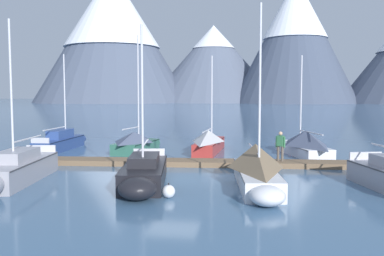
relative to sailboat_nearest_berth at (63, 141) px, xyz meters
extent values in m
plane|color=#426689|center=(10.38, -9.76, -0.57)|extent=(700.00, 700.00, 0.00)
cone|color=#4C566B|center=(-58.94, 177.53, 32.40)|extent=(78.54, 78.54, 65.94)
cone|color=white|center=(-58.94, 177.53, 46.19)|extent=(48.11, 48.11, 38.47)
cone|color=slate|center=(-9.08, 192.17, 19.33)|extent=(70.34, 70.34, 39.80)
cone|color=white|center=(-9.08, 192.17, 33.25)|extent=(22.36, 22.36, 12.05)
cone|color=#424C60|center=(30.96, 175.82, 28.61)|extent=(58.38, 58.38, 58.36)
cone|color=white|center=(30.96, 175.82, 43.60)|extent=(29.92, 29.92, 28.49)
cube|color=brown|center=(10.38, -5.76, -0.42)|extent=(21.95, 3.23, 0.30)
cylinder|color=#38383D|center=(10.43, -6.44, -0.45)|extent=(20.98, 1.77, 0.24)
cylinder|color=#38383D|center=(10.34, -5.08, -0.45)|extent=(20.98, 1.77, 0.24)
cube|color=black|center=(-0.45, -6.55, -0.42)|extent=(0.28, 1.73, 0.27)
cube|color=black|center=(21.22, -4.97, -0.42)|extent=(0.28, 1.73, 0.27)
cube|color=navy|center=(0.03, -0.62, -0.15)|extent=(1.65, 6.30, 0.85)
ellipsoid|color=navy|center=(-0.12, 2.88, -0.15)|extent=(1.26, 2.17, 0.81)
cube|color=#121D39|center=(0.03, -0.62, 0.24)|extent=(1.68, 6.18, 0.06)
cylinder|color=silver|center=(-0.02, 0.46, 3.40)|extent=(0.10, 0.10, 6.23)
cylinder|color=silver|center=(0.06, -1.36, 1.07)|extent=(0.24, 3.64, 0.08)
cube|color=#2F4A8A|center=(0.02, -0.46, 0.59)|extent=(1.09, 2.85, 0.62)
cube|color=silver|center=(0.16, -3.66, 0.46)|extent=(1.25, 0.15, 0.36)
cube|color=#93939E|center=(3.35, -11.48, -0.07)|extent=(2.57, 6.14, 1.01)
cube|color=#424247|center=(3.35, -11.48, 0.39)|extent=(2.59, 6.03, 0.06)
cylinder|color=silver|center=(3.43, -12.02, 3.65)|extent=(0.10, 0.10, 6.44)
cylinder|color=silver|center=(3.18, -10.33, 1.32)|extent=(0.58, 3.39, 0.08)
cube|color=#A0A0AB|center=(3.38, -11.63, 0.68)|extent=(1.58, 2.83, 0.50)
cube|color=silver|center=(2.93, -8.61, 0.61)|extent=(1.55, 0.32, 0.36)
cube|color=#336B56|center=(5.94, -0.95, -0.19)|extent=(2.41, 4.63, 0.77)
ellipsoid|color=#336B56|center=(6.29, 1.55, -0.19)|extent=(1.78, 2.03, 0.73)
cube|color=#163027|center=(5.94, -0.95, 0.16)|extent=(2.44, 4.55, 0.06)
cylinder|color=silver|center=(6.00, -0.50, 3.94)|extent=(0.10, 0.10, 7.48)
cylinder|color=silver|center=(5.83, -1.76, 1.20)|extent=(0.43, 2.54, 0.08)
pyramid|color=#4C5670|center=(5.89, -1.28, 0.55)|extent=(2.53, 3.79, 0.71)
cube|color=black|center=(9.34, -11.09, -0.11)|extent=(2.73, 5.72, 0.92)
ellipsoid|color=black|center=(9.88, -14.06, -0.11)|extent=(1.77, 1.81, 0.87)
cube|color=black|center=(9.34, -11.09, 0.31)|extent=(2.75, 5.62, 0.06)
cylinder|color=silver|center=(9.49, -11.89, 3.42)|extent=(0.10, 0.10, 6.14)
cylinder|color=silver|center=(9.24, -10.51, 1.25)|extent=(0.58, 2.78, 0.08)
cube|color=black|center=(9.37, -11.22, 0.56)|extent=(1.67, 2.65, 0.44)
cube|color=silver|center=(8.87, -8.47, 0.53)|extent=(1.60, 0.38, 0.36)
cube|color=#B2332D|center=(11.04, 0.05, -0.16)|extent=(1.64, 6.19, 0.83)
ellipsoid|color=#B2332D|center=(11.19, 3.47, -0.16)|extent=(1.26, 2.08, 0.78)
cube|color=#501614|center=(11.04, 0.05, 0.21)|extent=(1.68, 6.07, 0.06)
cylinder|color=silver|center=(11.08, 1.09, 3.28)|extent=(0.10, 0.10, 6.05)
cylinder|color=silver|center=(11.00, -0.79, 1.05)|extent=(0.24, 3.76, 0.08)
pyramid|color=silver|center=(11.02, -0.41, 0.64)|extent=(1.84, 4.97, 0.77)
cube|color=silver|center=(14.40, -10.85, -0.18)|extent=(2.32, 6.35, 0.79)
ellipsoid|color=silver|center=(14.81, -14.18, -0.18)|extent=(1.51, 1.63, 0.75)
cube|color=slate|center=(14.40, -10.85, 0.18)|extent=(2.35, 6.23, 0.06)
cylinder|color=silver|center=(14.50, -11.66, 3.75)|extent=(0.10, 0.10, 7.06)
cylinder|color=silver|center=(14.26, -9.69, 0.96)|extent=(0.57, 3.96, 0.08)
pyramid|color=#7A664C|center=(14.34, -10.39, 0.75)|extent=(2.42, 5.15, 1.07)
cube|color=white|center=(17.46, -0.58, -0.22)|extent=(3.40, 6.09, 0.71)
ellipsoid|color=white|center=(16.49, 2.55, -0.22)|extent=(2.05, 2.45, 0.68)
cube|color=slate|center=(17.46, -0.58, 0.10)|extent=(3.41, 5.99, 0.06)
cylinder|color=silver|center=(17.30, -0.08, 3.14)|extent=(0.10, 0.10, 6.00)
cylinder|color=silver|center=(17.81, -1.72, 1.06)|extent=(1.08, 3.30, 0.08)
pyramid|color=#4C5670|center=(17.58, -1.00, 0.64)|extent=(3.30, 5.05, 1.01)
cube|color=silver|center=(19.58, -8.37, 0.57)|extent=(1.57, 0.52, 0.36)
cylinder|color=brown|center=(15.82, -5.39, 0.16)|extent=(0.14, 0.14, 0.86)
cylinder|color=brown|center=(15.59, -5.27, 0.16)|extent=(0.14, 0.14, 0.86)
cube|color=#387A4C|center=(15.71, -5.33, 0.89)|extent=(0.44, 0.38, 0.60)
sphere|color=tan|center=(15.71, -5.33, 1.31)|extent=(0.22, 0.22, 0.22)
cylinder|color=#387A4C|center=(15.93, -5.45, 0.82)|extent=(0.09, 0.09, 0.62)
cylinder|color=#387A4C|center=(15.49, -5.21, 0.82)|extent=(0.09, 0.09, 0.62)
sphere|color=white|center=(10.98, -13.50, -0.31)|extent=(0.52, 0.52, 0.52)
cylinder|color=#262628|center=(10.98, -13.50, -0.01)|extent=(0.06, 0.06, 0.08)
camera|label=1|loc=(14.45, -29.60, 3.52)|focal=39.53mm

